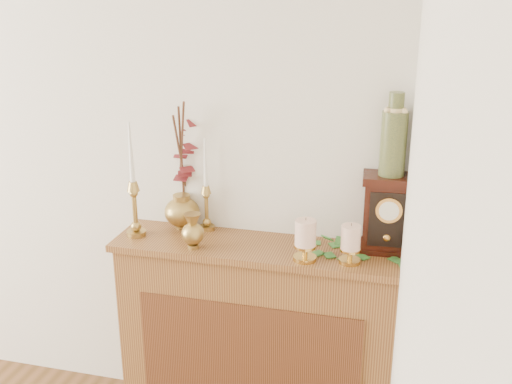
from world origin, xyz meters
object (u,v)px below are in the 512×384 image
(candlestick_left, at_px, (134,200))
(mantel_clock, at_px, (388,214))
(bud_vase, at_px, (193,231))
(candlestick_center, at_px, (206,200))
(ceramic_vase, at_px, (394,139))
(ginger_jar, at_px, (186,169))

(candlestick_left, distance_m, mantel_clock, 1.08)
(bud_vase, relative_size, mantel_clock, 0.47)
(candlestick_center, relative_size, ceramic_vase, 1.28)
(candlestick_left, height_order, ceramic_vase, ceramic_vase)
(mantel_clock, relative_size, ceramic_vase, 0.99)
(bud_vase, bearing_deg, candlestick_left, 166.63)
(bud_vase, bearing_deg, ceramic_vase, 13.05)
(ginger_jar, bearing_deg, candlestick_center, -19.14)
(mantel_clock, bearing_deg, candlestick_left, -177.44)
(ceramic_vase, bearing_deg, bud_vase, -166.95)
(candlestick_center, bearing_deg, mantel_clock, -2.23)
(mantel_clock, bearing_deg, ceramic_vase, 90.00)
(candlestick_center, xyz_separation_m, mantel_clock, (0.79, -0.03, 0.02))
(bud_vase, height_order, ceramic_vase, ceramic_vase)
(ginger_jar, relative_size, mantel_clock, 1.80)
(candlestick_center, bearing_deg, candlestick_left, -153.48)
(bud_vase, xyz_separation_m, mantel_clock, (0.78, 0.18, 0.08))
(candlestick_left, height_order, mantel_clock, candlestick_left)
(candlestick_left, relative_size, ceramic_vase, 1.53)
(ginger_jar, bearing_deg, mantel_clock, -4.29)
(mantel_clock, bearing_deg, ginger_jar, 172.45)
(bud_vase, relative_size, ginger_jar, 0.26)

